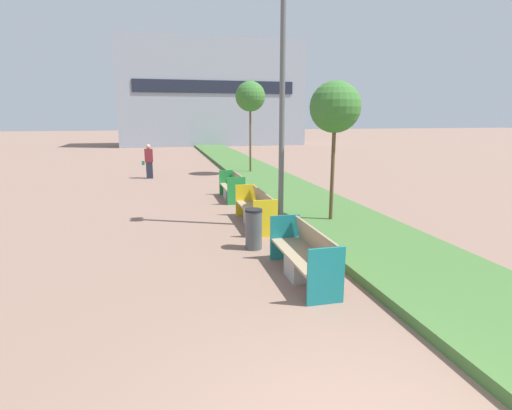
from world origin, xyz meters
TOP-DOWN VIEW (x-y plane):
  - planter_grass_strip at (3.20, 12.00)m, footprint 2.80×120.00m
  - building_backdrop at (4.00, 40.61)m, footprint 18.62×5.86m
  - bench_teal_frame at (0.94, 4.16)m, footprint 0.65×2.19m
  - bench_yellow_frame at (0.94, 7.97)m, footprint 0.65×2.36m
  - bench_green_frame at (0.93, 11.58)m, footprint 0.65×1.88m
  - litter_bin at (0.42, 6.02)m, footprint 0.39×0.39m
  - street_lamp_post at (1.55, 7.67)m, footprint 0.24×0.44m
  - sapling_tree_near at (2.92, 7.46)m, footprint 1.33×1.33m
  - sapling_tree_far at (2.92, 17.50)m, footprint 1.47×1.47m
  - pedestrian_walking at (-2.09, 17.46)m, footprint 0.53×0.24m

SIDE VIEW (x-z plane):
  - planter_grass_strip at x=3.20m, z-range 0.00..0.18m
  - bench_green_frame at x=0.93m, z-range -0.11..0.83m
  - bench_teal_frame at x=0.94m, z-range -0.10..0.84m
  - bench_yellow_frame at x=0.94m, z-range -0.09..0.85m
  - litter_bin at x=0.42m, z-range 0.00..0.92m
  - pedestrian_walking at x=-2.09m, z-range 0.01..1.65m
  - sapling_tree_near at x=2.92m, z-range 1.23..5.05m
  - street_lamp_post at x=1.55m, z-range 0.38..7.18m
  - sapling_tree_far at x=2.92m, z-range 1.56..6.19m
  - building_backdrop at x=4.00m, z-range 0.00..10.47m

